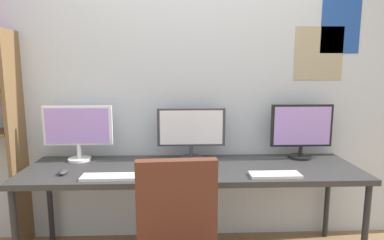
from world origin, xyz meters
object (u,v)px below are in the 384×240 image
object	(u,v)px
monitor_right	(302,129)
keyboard_left	(111,177)
keyboard_right	(275,175)
computer_mouse	(63,172)
desk	(192,173)
monitor_left	(78,129)
monitor_center	(191,131)

from	to	relation	value
monitor_right	keyboard_left	xyz separation A→B (m)	(-1.46, -0.44, -0.23)
keyboard_right	computer_mouse	bearing A→B (deg)	176.28
desk	keyboard_right	size ratio (longest dim) A/B	7.19
monitor_right	keyboard_left	size ratio (longest dim) A/B	1.28
monitor_left	keyboard_right	world-z (taller)	monitor_left
keyboard_left	computer_mouse	bearing A→B (deg)	164.69
desk	keyboard_left	world-z (taller)	keyboard_left
monitor_right	keyboard_left	world-z (taller)	monitor_right
desk	keyboard_right	distance (m)	0.61
keyboard_left	monitor_center	bearing A→B (deg)	38.30
monitor_center	computer_mouse	distance (m)	1.00
keyboard_right	computer_mouse	xyz separation A→B (m)	(-1.47, 0.10, 0.01)
desk	monitor_right	bearing A→B (deg)	13.27
monitor_left	monitor_right	xyz separation A→B (m)	(1.80, 0.00, -0.01)
desk	monitor_center	world-z (taller)	monitor_center
monitor_center	monitor_right	distance (m)	0.90
monitor_left	monitor_right	bearing A→B (deg)	0.00
monitor_left	computer_mouse	bearing A→B (deg)	-91.46
keyboard_left	computer_mouse	xyz separation A→B (m)	(-0.35, 0.10, 0.01)
desk	monitor_center	bearing A→B (deg)	90.00
monitor_left	monitor_center	distance (m)	0.90
monitor_center	desk	bearing A→B (deg)	-90.00
monitor_center	keyboard_left	bearing A→B (deg)	-141.70
monitor_left	computer_mouse	distance (m)	0.42
keyboard_right	keyboard_left	bearing A→B (deg)	180.00
desk	keyboard_left	distance (m)	0.61
desk	keyboard_right	bearing A→B (deg)	-22.33
keyboard_left	keyboard_right	bearing A→B (deg)	0.00
keyboard_right	computer_mouse	size ratio (longest dim) A/B	3.60
desk	computer_mouse	bearing A→B (deg)	-171.58
monitor_right	monitor_left	bearing A→B (deg)	-180.00
monitor_left	monitor_center	bearing A→B (deg)	0.00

